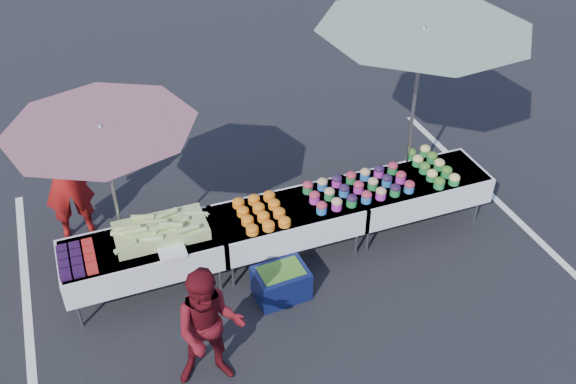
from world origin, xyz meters
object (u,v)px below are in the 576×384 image
object	(u,v)px
customer	(210,329)
storage_bin	(281,282)
table_left	(143,254)
table_center	(288,219)
umbrella_left	(103,140)
table_right	(416,188)
vendor	(65,181)
umbrella_right	(422,45)

from	to	relation	value
customer	storage_bin	distance (m)	1.46
table_left	table_center	distance (m)	1.80
table_left	umbrella_left	distance (m)	1.42
table_right	table_center	bearing A→B (deg)	180.00
vendor	table_center	bearing A→B (deg)	147.83
umbrella_right	customer	bearing A→B (deg)	-149.80
customer	umbrella_right	world-z (taller)	umbrella_right
vendor	storage_bin	world-z (taller)	vendor
umbrella_left	umbrella_right	distance (m)	3.86
vendor	umbrella_right	size ratio (longest dim) A/B	0.53
umbrella_right	vendor	bearing A→B (deg)	167.04
table_center	table_left	bearing A→B (deg)	180.00
table_right	vendor	world-z (taller)	vendor
table_right	customer	bearing A→B (deg)	-154.89
table_right	umbrella_right	xyz separation A→B (m)	(0.06, 0.40, 1.84)
table_center	storage_bin	world-z (taller)	table_center
customer	storage_bin	world-z (taller)	customer
table_left	customer	world-z (taller)	customer
storage_bin	customer	bearing A→B (deg)	-144.89
table_left	table_right	world-z (taller)	same
customer	umbrella_left	distance (m)	2.31
vendor	umbrella_right	distance (m)	4.72
table_right	storage_bin	size ratio (longest dim) A/B	2.88
table_right	vendor	size ratio (longest dim) A/B	1.08
customer	umbrella_left	xyz separation A→B (m)	(-0.57, 1.90, 1.20)
table_left	customer	distance (m)	1.56
table_right	umbrella_left	world-z (taller)	umbrella_left
vendor	storage_bin	distance (m)	3.04
table_center	vendor	size ratio (longest dim) A/B	1.08
umbrella_left	table_left	bearing A→B (deg)	-67.53
table_center	customer	distance (m)	2.06
customer	table_right	bearing A→B (deg)	37.89
customer	storage_bin	size ratio (longest dim) A/B	2.29
table_right	customer	distance (m)	3.54
table_center	umbrella_left	world-z (taller)	umbrella_left
table_center	umbrella_right	xyz separation A→B (m)	(1.86, 0.40, 1.84)
customer	umbrella_right	size ratio (longest dim) A/B	0.45
table_right	umbrella_right	world-z (taller)	umbrella_right
vendor	umbrella_right	xyz separation A→B (m)	(4.34, -1.00, 1.56)
table_right	umbrella_left	distance (m)	4.02
umbrella_left	umbrella_right	size ratio (longest dim) A/B	0.69
umbrella_right	storage_bin	world-z (taller)	umbrella_right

